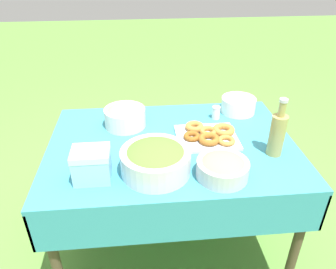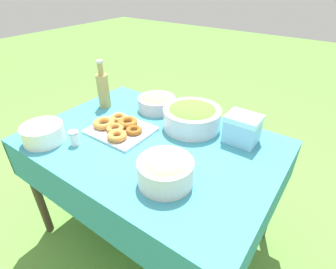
{
  "view_description": "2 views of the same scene",
  "coord_description": "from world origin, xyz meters",
  "px_view_note": "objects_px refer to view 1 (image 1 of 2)",
  "views": [
    {
      "loc": [
        0.17,
        1.5,
        1.72
      ],
      "look_at": [
        0.02,
        0.02,
        0.83
      ],
      "focal_mm": 35.0,
      "sensor_mm": 36.0,
      "label": 1
    },
    {
      "loc": [
        0.76,
        -0.91,
        1.54
      ],
      "look_at": [
        0.07,
        0.06,
        0.79
      ],
      "focal_mm": 28.0,
      "sensor_mm": 36.0,
      "label": 2
    }
  ],
  "objects_px": {
    "salad_bowl": "(156,159)",
    "plate_stack": "(238,105)",
    "pasta_bowl": "(125,115)",
    "cooler_box": "(92,165)",
    "bread_bowl": "(223,167)",
    "olive_oil_bottle": "(277,133)",
    "donut_platter": "(209,135)"
  },
  "relations": [
    {
      "from": "salad_bowl",
      "to": "plate_stack",
      "type": "xyz_separation_m",
      "value": [
        -0.57,
        -0.58,
        -0.03
      ]
    },
    {
      "from": "pasta_bowl",
      "to": "cooler_box",
      "type": "height_order",
      "value": "cooler_box"
    },
    {
      "from": "bread_bowl",
      "to": "plate_stack",
      "type": "bearing_deg",
      "value": -111.83
    },
    {
      "from": "olive_oil_bottle",
      "to": "cooler_box",
      "type": "xyz_separation_m",
      "value": [
        0.91,
        0.12,
        -0.04
      ]
    },
    {
      "from": "pasta_bowl",
      "to": "olive_oil_bottle",
      "type": "bearing_deg",
      "value": 154.33
    },
    {
      "from": "salad_bowl",
      "to": "plate_stack",
      "type": "relative_size",
      "value": 1.54
    },
    {
      "from": "donut_platter",
      "to": "plate_stack",
      "type": "relative_size",
      "value": 1.59
    },
    {
      "from": "cooler_box",
      "to": "donut_platter",
      "type": "bearing_deg",
      "value": -153.56
    },
    {
      "from": "salad_bowl",
      "to": "cooler_box",
      "type": "bearing_deg",
      "value": 4.3
    },
    {
      "from": "plate_stack",
      "to": "bread_bowl",
      "type": "relative_size",
      "value": 0.89
    },
    {
      "from": "bread_bowl",
      "to": "salad_bowl",
      "type": "bearing_deg",
      "value": -12.01
    },
    {
      "from": "salad_bowl",
      "to": "cooler_box",
      "type": "distance_m",
      "value": 0.29
    },
    {
      "from": "donut_platter",
      "to": "olive_oil_bottle",
      "type": "height_order",
      "value": "olive_oil_bottle"
    },
    {
      "from": "olive_oil_bottle",
      "to": "cooler_box",
      "type": "bearing_deg",
      "value": 7.48
    },
    {
      "from": "donut_platter",
      "to": "olive_oil_bottle",
      "type": "distance_m",
      "value": 0.37
    },
    {
      "from": "plate_stack",
      "to": "olive_oil_bottle",
      "type": "relative_size",
      "value": 0.69
    },
    {
      "from": "salad_bowl",
      "to": "donut_platter",
      "type": "distance_m",
      "value": 0.42
    },
    {
      "from": "plate_stack",
      "to": "bread_bowl",
      "type": "bearing_deg",
      "value": 68.17
    },
    {
      "from": "cooler_box",
      "to": "salad_bowl",
      "type": "bearing_deg",
      "value": -175.7
    },
    {
      "from": "olive_oil_bottle",
      "to": "donut_platter",
      "type": "bearing_deg",
      "value": -30.51
    },
    {
      "from": "donut_platter",
      "to": "cooler_box",
      "type": "xyz_separation_m",
      "value": [
        0.6,
        0.3,
        0.06
      ]
    },
    {
      "from": "bread_bowl",
      "to": "olive_oil_bottle",
      "type": "bearing_deg",
      "value": -152.54
    },
    {
      "from": "donut_platter",
      "to": "bread_bowl",
      "type": "height_order",
      "value": "bread_bowl"
    },
    {
      "from": "donut_platter",
      "to": "plate_stack",
      "type": "bearing_deg",
      "value": -129.68
    },
    {
      "from": "salad_bowl",
      "to": "bread_bowl",
      "type": "height_order",
      "value": "salad_bowl"
    },
    {
      "from": "plate_stack",
      "to": "olive_oil_bottle",
      "type": "bearing_deg",
      "value": 96.21
    },
    {
      "from": "pasta_bowl",
      "to": "plate_stack",
      "type": "distance_m",
      "value": 0.73
    },
    {
      "from": "pasta_bowl",
      "to": "plate_stack",
      "type": "relative_size",
      "value": 1.11
    },
    {
      "from": "olive_oil_bottle",
      "to": "bread_bowl",
      "type": "distance_m",
      "value": 0.36
    },
    {
      "from": "pasta_bowl",
      "to": "olive_oil_bottle",
      "type": "height_order",
      "value": "olive_oil_bottle"
    },
    {
      "from": "olive_oil_bottle",
      "to": "cooler_box",
      "type": "distance_m",
      "value": 0.92
    },
    {
      "from": "plate_stack",
      "to": "cooler_box",
      "type": "bearing_deg",
      "value": 35.25
    }
  ]
}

